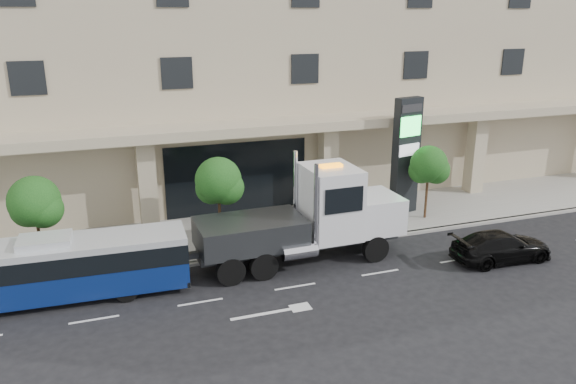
{
  "coord_description": "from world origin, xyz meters",
  "views": [
    {
      "loc": [
        -7.3,
        -21.35,
        10.93
      ],
      "look_at": [
        0.92,
        2.0,
        3.01
      ],
      "focal_mm": 35.0,
      "sensor_mm": 36.0,
      "label": 1
    }
  ],
  "objects_px": {
    "black_sedan": "(501,246)",
    "city_bus": "(48,269)",
    "tow_truck": "(311,219)",
    "signage_pylon": "(406,156)"
  },
  "relations": [
    {
      "from": "city_bus",
      "to": "tow_truck",
      "type": "bearing_deg",
      "value": 3.58
    },
    {
      "from": "tow_truck",
      "to": "black_sedan",
      "type": "height_order",
      "value": "tow_truck"
    },
    {
      "from": "black_sedan",
      "to": "tow_truck",
      "type": "bearing_deg",
      "value": 72.7
    },
    {
      "from": "black_sedan",
      "to": "city_bus",
      "type": "bearing_deg",
      "value": 84.3
    },
    {
      "from": "tow_truck",
      "to": "signage_pylon",
      "type": "bearing_deg",
      "value": 28.22
    },
    {
      "from": "city_bus",
      "to": "tow_truck",
      "type": "distance_m",
      "value": 11.13
    },
    {
      "from": "black_sedan",
      "to": "signage_pylon",
      "type": "relative_size",
      "value": 0.74
    },
    {
      "from": "tow_truck",
      "to": "black_sedan",
      "type": "bearing_deg",
      "value": -20.55
    },
    {
      "from": "city_bus",
      "to": "black_sedan",
      "type": "distance_m",
      "value": 19.6
    },
    {
      "from": "tow_truck",
      "to": "black_sedan",
      "type": "xyz_separation_m",
      "value": [
        8.28,
        -2.97,
        -1.33
      ]
    }
  ]
}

